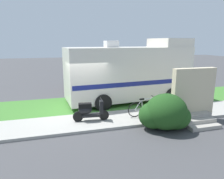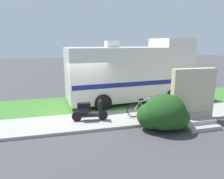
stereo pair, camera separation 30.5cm
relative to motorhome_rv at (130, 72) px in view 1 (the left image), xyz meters
The scene contains 11 objects.
ground_plane 3.79m from the motorhome_rv, 151.42° to the right, with size 80.00×80.00×0.00m, color #424244.
sidewalk 4.41m from the motorhome_rv, 136.42° to the right, with size 24.00×2.00×0.12m.
grass_strip 3.42m from the motorhome_rv, behind, with size 24.00×3.40×0.08m.
motorhome_rv is the anchor object (origin of this frame).
scooter 4.22m from the motorhome_rv, 136.11° to the right, with size 1.57×0.50×0.97m.
bicycle 3.19m from the motorhome_rv, 96.64° to the right, with size 1.69×0.52×0.90m.
pickup_truck_near 4.43m from the motorhome_rv, 81.33° to the left, with size 5.85×2.49×1.73m.
porch_steps 4.26m from the motorhome_rv, 68.70° to the right, with size 2.00×1.26×2.40m.
bush_by_porch 4.43m from the motorhome_rv, 91.45° to the right, with size 2.05×1.54×1.46m.
bottle_green 3.25m from the motorhome_rv, 66.85° to the right, with size 0.07×0.07×0.29m.
bottle_spare 4.11m from the motorhome_rv, 53.78° to the right, with size 0.07×0.07×0.29m.
Camera 1 is at (-1.35, -9.67, 3.48)m, focal length 33.15 mm.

